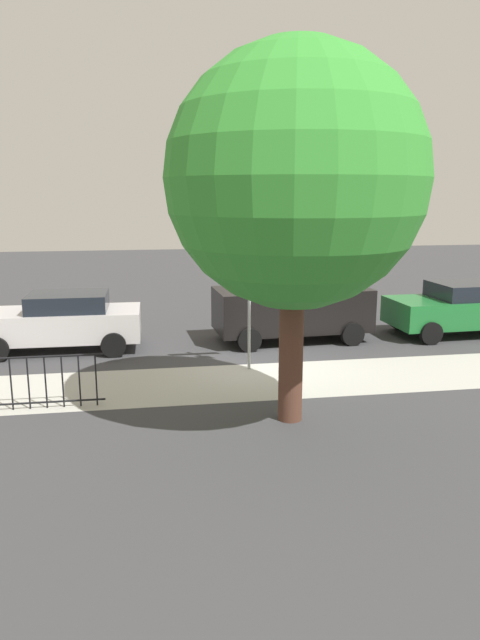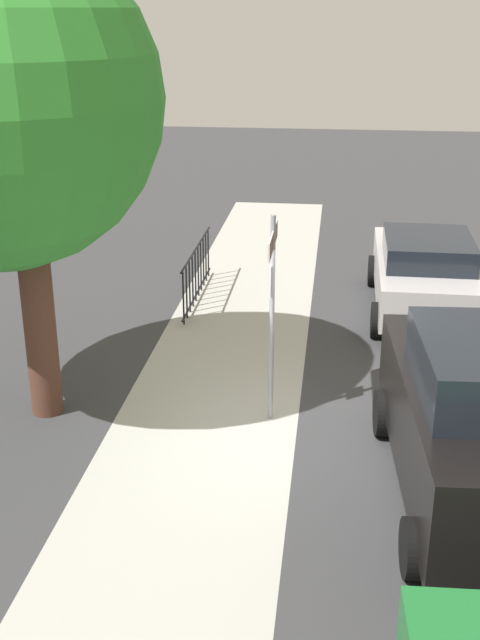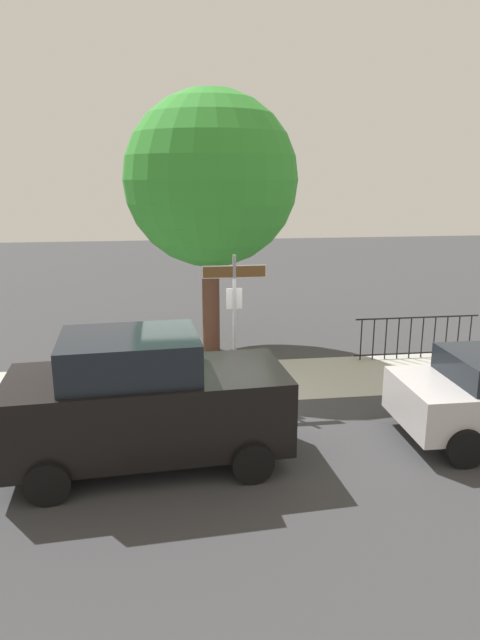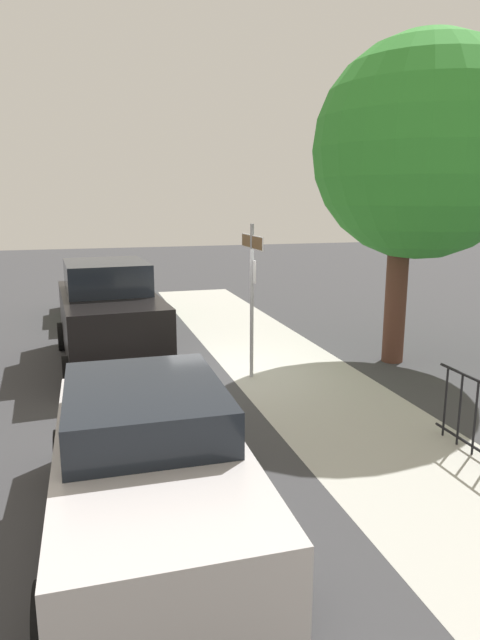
# 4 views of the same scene
# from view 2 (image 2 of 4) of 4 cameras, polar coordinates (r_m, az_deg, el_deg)

# --- Properties ---
(ground_plane) EXTENTS (60.00, 60.00, 0.00)m
(ground_plane) POSITION_cam_2_polar(r_m,az_deg,el_deg) (11.04, 4.01, -8.43)
(ground_plane) COLOR #38383A
(sidewalk_strip) EXTENTS (24.00, 2.60, 0.00)m
(sidewalk_strip) POSITION_cam_2_polar(r_m,az_deg,el_deg) (12.92, -1.27, -3.71)
(sidewalk_strip) COLOR #ADACA3
(sidewalk_strip) RESTS_ON ground_plane
(street_sign) EXTENTS (1.28, 0.07, 2.97)m
(street_sign) POSITION_cam_2_polar(r_m,az_deg,el_deg) (10.74, 2.31, 2.63)
(street_sign) COLOR #9EA0A5
(street_sign) RESTS_ON ground_plane
(car_silver) EXTENTS (4.24, 2.06, 1.54)m
(car_silver) POSITION_cam_2_polar(r_m,az_deg,el_deg) (15.57, 13.04, 3.35)
(car_silver) COLOR beige
(car_silver) RESTS_ON ground_plane
(iron_fence) EXTENTS (3.21, 0.04, 1.07)m
(iron_fence) POSITION_cam_2_polar(r_m,az_deg,el_deg) (16.01, -3.10, 3.43)
(iron_fence) COLOR black
(iron_fence) RESTS_ON ground_plane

